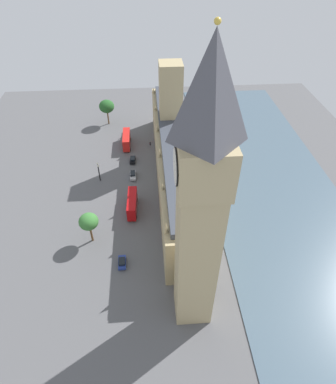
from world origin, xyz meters
The scene contains 14 objects.
ground_plane centered at (0.00, 0.00, 0.00)m, with size 149.01×149.01×0.00m, color #565659.
river_thames centered at (-32.84, 0.00, 0.12)m, with size 40.28×134.11×0.25m, color #475B6B.
parliament_building centered at (-1.99, -1.63, 8.73)m, with size 10.73×79.01×32.79m.
clock_tower centered at (-2.03, 45.62, 29.93)m, with size 8.19×8.19×57.84m.
double_decker_bus_kerbside centered at (13.73, -21.72, 2.63)m, with size 2.67×10.50×4.75m.
car_black_corner centered at (11.44, -11.02, 0.89)m, with size 2.10×4.30×1.74m.
car_silver_opposite_hall centered at (11.28, -2.31, 0.89)m, with size 2.03×4.80×1.74m.
double_decker_bus_midblock centered at (11.20, 13.38, 2.63)m, with size 2.95×10.58×4.75m.
car_blue_trailing centered at (13.57, 32.75, 0.89)m, with size 2.06×4.10×1.74m.
pedestrian_by_river_gate centered at (5.03, -21.49, 0.73)m, with size 0.67×0.67×1.62m.
plane_tree_far_end centered at (21.65, -39.03, 7.68)m, with size 6.01×6.01×10.28m.
plane_tree_leading centered at (21.71, 24.29, 7.09)m, with size 4.98×4.98×9.27m.
street_lamp_near_tower centered at (22.03, -1.38, 4.79)m, with size 0.56×0.56×6.95m.
street_lamp_under_trees centered at (21.82, -1.21, 4.34)m, with size 0.56×0.56×6.20m.
Camera 1 is at (5.76, 82.13, 65.84)m, focal length 30.13 mm.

